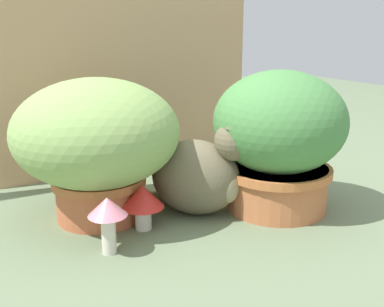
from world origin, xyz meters
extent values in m
plane|color=#687959|center=(0.00, 0.00, 0.00)|extent=(6.00, 6.00, 0.00)
cube|color=tan|center=(0.09, 0.53, 0.40)|extent=(0.98, 0.03, 0.80)
cylinder|color=#B95F3C|center=(-0.16, 0.13, 0.06)|extent=(0.24, 0.24, 0.12)
cylinder|color=#B26337|center=(-0.16, 0.13, 0.11)|extent=(0.26, 0.26, 0.02)
ellipsoid|color=#85A85B|center=(-0.16, 0.13, 0.25)|extent=(0.46, 0.46, 0.30)
cylinder|color=#BE6D42|center=(0.32, -0.05, 0.07)|extent=(0.30, 0.30, 0.13)
cylinder|color=#C16F3B|center=(0.32, -0.05, 0.12)|extent=(0.32, 0.32, 0.02)
ellipsoid|color=#498545|center=(0.32, -0.05, 0.26)|extent=(0.38, 0.38, 0.30)
ellipsoid|color=#696048|center=(0.09, 0.03, 0.11)|extent=(0.30, 0.30, 0.22)
ellipsoid|color=gray|center=(0.16, -0.04, 0.10)|extent=(0.12, 0.12, 0.11)
sphere|color=#696048|center=(0.17, -0.05, 0.23)|extent=(0.16, 0.16, 0.11)
cone|color=#696048|center=(0.19, -0.03, 0.29)|extent=(0.05, 0.05, 0.04)
cone|color=#696048|center=(0.15, -0.07, 0.29)|extent=(0.05, 0.05, 0.04)
cylinder|color=#696048|center=(0.04, 0.14, 0.02)|extent=(0.15, 0.16, 0.07)
cylinder|color=silver|center=(-0.21, -0.09, 0.05)|extent=(0.04, 0.04, 0.10)
cone|color=pink|center=(-0.21, -0.09, 0.12)|extent=(0.09, 0.09, 0.05)
cylinder|color=silver|center=(-0.08, 0.00, 0.03)|extent=(0.04, 0.04, 0.06)
cone|color=red|center=(-0.08, 0.00, 0.09)|extent=(0.11, 0.11, 0.06)
camera|label=1|loc=(-0.52, -1.08, 0.54)|focal=43.42mm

